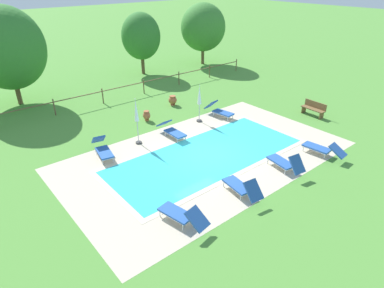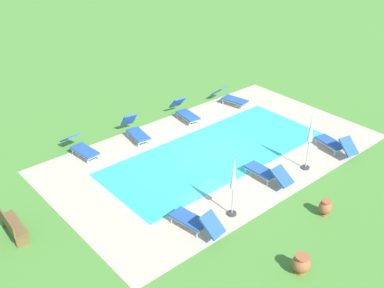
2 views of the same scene
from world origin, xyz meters
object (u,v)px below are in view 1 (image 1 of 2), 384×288
wooden_bench_lawn_side (314,108)px  tree_centre (7,48)px  terracotta_urn_by_tree (147,115)px  sun_lounger_south_far (103,149)px  sun_lounger_north_near_steps (172,130)px  patio_umbrella_closed_row_west (137,115)px  tree_west_mid (203,27)px  sun_lounger_north_end (242,187)px  sun_lounger_north_mid (182,215)px  patio_umbrella_closed_row_mid_west (199,98)px  tree_east_mid (141,36)px  terracotta_urn_near_fence (173,100)px  sun_lounger_south_mid (285,163)px  sun_lounger_north_far (219,110)px  sun_lounger_south_near_corner (323,149)px

wooden_bench_lawn_side → tree_centre: 19.54m
terracotta_urn_by_tree → sun_lounger_south_far: bearing=-150.3°
sun_lounger_north_near_steps → sun_lounger_south_far: (-3.83, 0.44, 0.01)m
patio_umbrella_closed_row_west → tree_west_mid: (13.64, 10.48, 1.79)m
sun_lounger_north_end → tree_west_mid: size_ratio=0.36×
sun_lounger_north_mid → patio_umbrella_closed_row_mid_west: size_ratio=0.92×
sun_lounger_south_far → tree_east_mid: 14.86m
terracotta_urn_near_fence → tree_west_mid: bearing=38.6°
sun_lounger_south_mid → patio_umbrella_closed_row_west: size_ratio=0.78×
sun_lounger_north_near_steps → sun_lounger_south_far: bearing=173.5°
terracotta_urn_by_tree → tree_west_mid: bearing=35.2°
wooden_bench_lawn_side → tree_west_mid: (3.29, 14.15, 2.91)m
sun_lounger_north_far → sun_lounger_north_end: bearing=-127.7°
wooden_bench_lawn_side → terracotta_urn_by_tree: 10.28m
tree_west_mid → sun_lounger_north_end: bearing=-127.1°
sun_lounger_south_mid → patio_umbrella_closed_row_mid_west: patio_umbrella_closed_row_mid_west is taller
sun_lounger_south_near_corner → terracotta_urn_by_tree: sun_lounger_south_near_corner is taller
sun_lounger_south_near_corner → tree_west_mid: tree_west_mid is taller
sun_lounger_north_end → terracotta_urn_near_fence: sun_lounger_north_end is taller
tree_west_mid → patio_umbrella_closed_row_west: bearing=-142.5°
sun_lounger_north_mid → patio_umbrella_closed_row_mid_west: patio_umbrella_closed_row_mid_west is taller
sun_lounger_north_end → sun_lounger_south_far: sun_lounger_north_end is taller
terracotta_urn_near_fence → tree_west_mid: (8.94, 7.14, 3.03)m
sun_lounger_north_far → tree_west_mid: 13.49m
wooden_bench_lawn_side → patio_umbrella_closed_row_west: bearing=160.5°
tree_centre → tree_east_mid: 10.50m
sun_lounger_north_end → sun_lounger_south_mid: bearing=0.7°
patio_umbrella_closed_row_west → patio_umbrella_closed_row_mid_west: bearing=1.9°
terracotta_urn_by_tree → sun_lounger_north_near_steps: bearing=-92.6°
sun_lounger_north_near_steps → tree_centre: bearing=114.8°
sun_lounger_south_far → tree_east_mid: (9.36, 11.21, 2.78)m
sun_lounger_north_end → patio_umbrella_closed_row_mid_west: size_ratio=0.88×
wooden_bench_lawn_side → sun_lounger_north_far: bearing=141.7°
sun_lounger_south_near_corner → terracotta_urn_by_tree: (-4.26, 9.02, -0.02)m
sun_lounger_north_mid → tree_centre: 16.81m
patio_umbrella_closed_row_west → wooden_bench_lawn_side: patio_umbrella_closed_row_west is taller
sun_lounger_north_end → tree_east_mid: bearing=69.6°
patio_umbrella_closed_row_mid_west → wooden_bench_lawn_side: size_ratio=1.48×
patio_umbrella_closed_row_west → wooden_bench_lawn_side: bearing=-19.5°
sun_lounger_north_mid → sun_lounger_south_far: bearing=89.4°
sun_lounger_north_near_steps → terracotta_urn_near_fence: sun_lounger_north_near_steps is taller
sun_lounger_north_far → wooden_bench_lawn_side: size_ratio=1.33×
terracotta_urn_near_fence → tree_east_mid: bearing=71.4°
patio_umbrella_closed_row_west → patio_umbrella_closed_row_mid_west: patio_umbrella_closed_row_west is taller
sun_lounger_south_mid → sun_lounger_north_end: bearing=-179.3°
sun_lounger_north_end → terracotta_urn_by_tree: sun_lounger_north_end is taller
sun_lounger_north_far → terracotta_urn_near_fence: (-1.06, 3.39, -0.03)m
sun_lounger_north_mid → terracotta_urn_near_fence: bearing=54.9°
patio_umbrella_closed_row_west → patio_umbrella_closed_row_mid_west: size_ratio=1.10×
sun_lounger_north_end → wooden_bench_lawn_side: (9.57, 2.83, 0.08)m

